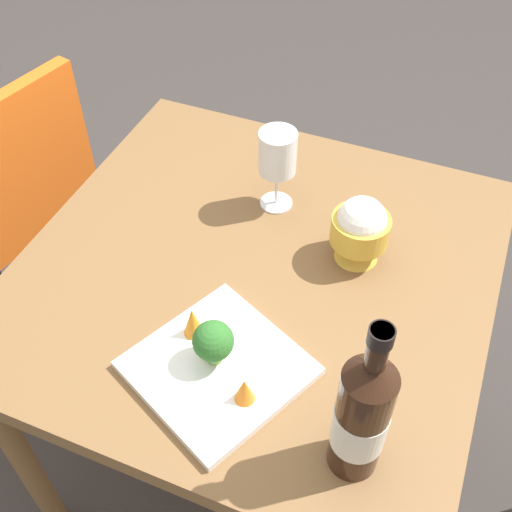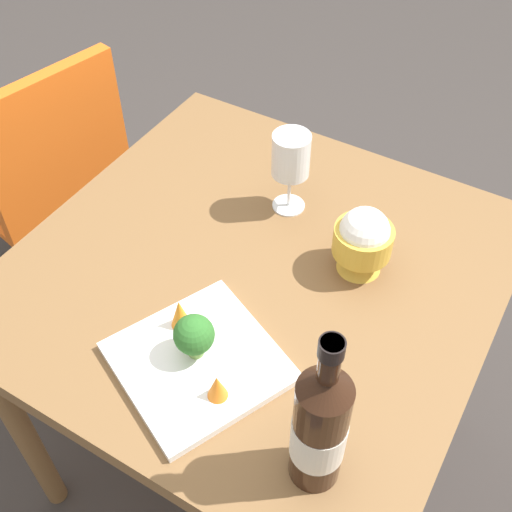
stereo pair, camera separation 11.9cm
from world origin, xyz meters
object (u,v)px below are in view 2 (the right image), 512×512
(carrot_garnish_right, at_px, (180,313))
(serving_plate, at_px, (198,362))
(carrot_garnish_left, at_px, (217,387))
(wine_bottle, at_px, (320,427))
(rice_bowl, at_px, (363,240))
(chair_by_wall, at_px, (50,170))
(broccoli_floret, at_px, (194,335))
(wine_glass, at_px, (291,157))

(carrot_garnish_right, bearing_deg, serving_plate, 145.30)
(serving_plate, distance_m, carrot_garnish_left, 0.08)
(wine_bottle, height_order, serving_plate, wine_bottle)
(serving_plate, bearing_deg, carrot_garnish_right, -34.70)
(wine_bottle, distance_m, rice_bowl, 0.42)
(rice_bowl, distance_m, serving_plate, 0.37)
(chair_by_wall, bearing_deg, wine_bottle, -102.78)
(chair_by_wall, relative_size, broccoli_floret, 9.91)
(chair_by_wall, bearing_deg, rice_bowl, -83.05)
(wine_glass, height_order, rice_bowl, wine_glass)
(carrot_garnish_left, bearing_deg, chair_by_wall, -28.33)
(rice_bowl, relative_size, serving_plate, 0.43)
(wine_bottle, xyz_separation_m, serving_plate, (0.25, -0.06, -0.12))
(rice_bowl, relative_size, broccoli_floret, 1.65)
(serving_plate, xyz_separation_m, carrot_garnish_left, (-0.07, 0.04, 0.03))
(wine_glass, distance_m, carrot_garnish_right, 0.38)
(wine_bottle, xyz_separation_m, carrot_garnish_left, (0.18, -0.02, -0.08))
(chair_by_wall, bearing_deg, carrot_garnish_left, -106.03)
(rice_bowl, xyz_separation_m, carrot_garnish_left, (0.07, 0.38, -0.03))
(chair_by_wall, height_order, wine_glass, wine_glass)
(chair_by_wall, height_order, broccoli_floret, chair_by_wall)
(carrot_garnish_left, relative_size, carrot_garnish_right, 0.81)
(chair_by_wall, bearing_deg, broccoli_floret, -105.55)
(wine_glass, relative_size, serving_plate, 0.54)
(rice_bowl, bearing_deg, carrot_garnish_left, 78.90)
(carrot_garnish_right, bearing_deg, rice_bowl, -124.94)
(carrot_garnish_right, bearing_deg, wine_glass, -91.00)
(wine_bottle, distance_m, carrot_garnish_left, 0.20)
(chair_by_wall, relative_size, wine_glass, 4.75)
(serving_plate, bearing_deg, chair_by_wall, -28.05)
(rice_bowl, height_order, serving_plate, rice_bowl)
(chair_by_wall, relative_size, carrot_garnish_right, 13.67)
(chair_by_wall, height_order, carrot_garnish_right, chair_by_wall)
(broccoli_floret, xyz_separation_m, carrot_garnish_left, (-0.07, 0.05, -0.02))
(wine_glass, bearing_deg, broccoli_floret, 96.77)
(rice_bowl, distance_m, carrot_garnish_right, 0.36)
(wine_bottle, height_order, carrot_garnish_right, wine_bottle)
(wine_bottle, height_order, broccoli_floret, wine_bottle)
(broccoli_floret, distance_m, carrot_garnish_right, 0.07)
(serving_plate, height_order, carrot_garnish_left, carrot_garnish_left)
(chair_by_wall, bearing_deg, serving_plate, -105.76)
(broccoli_floret, bearing_deg, wine_bottle, 164.16)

